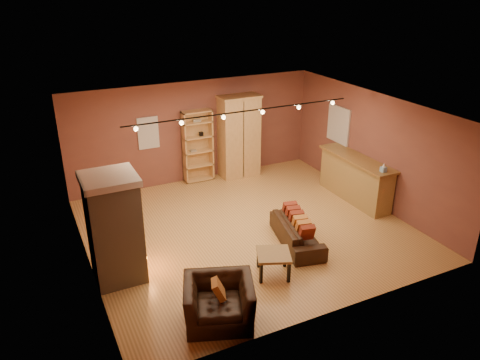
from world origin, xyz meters
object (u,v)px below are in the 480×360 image
bar_counter (355,178)px  armchair (219,295)px  bookcase (197,145)px  armoire (239,136)px  coffee_table (274,256)px  fireplace (115,228)px  loveseat (297,228)px

bar_counter → armchair: (-5.02, -2.78, -0.08)m
bookcase → armoire: bearing=-9.0°
armchair → coffee_table: size_ratio=1.62×
armoire → fireplace: bearing=-140.2°
loveseat → coffee_table: 1.30m
bookcase → armchair: bookcase is taller
loveseat → armoire: bearing=5.1°
loveseat → armchair: size_ratio=1.40×
bar_counter → coffee_table: bearing=-150.3°
bookcase → armoire: armoire is taller
bookcase → armchair: bearing=-107.8°
bar_counter → coffee_table: 4.10m
bookcase → armchair: size_ratio=1.52×
fireplace → bar_counter: 6.31m
armoire → loveseat: armoire is taller
fireplace → armchair: fireplace is taller
bar_counter → armchair: bar_counter is taller
fireplace → bookcase: (3.06, 3.74, -0.03)m
fireplace → bookcase: 4.84m
armoire → coffee_table: size_ratio=2.85×
bar_counter → fireplace: bearing=-172.8°
fireplace → armchair: (1.22, -1.99, -0.56)m
armoire → armchair: size_ratio=1.76×
bar_counter → armoire: bearing=125.6°
loveseat → armchair: 2.95m
bookcase → armoire: (1.20, -0.19, 0.15)m
armoire → bar_counter: bearing=-54.4°
loveseat → bookcase: bearing=21.7°
loveseat → armchair: bearing=134.4°
armoire → loveseat: 4.11m
bookcase → bar_counter: bookcase is taller
bookcase → fireplace: bearing=-129.3°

